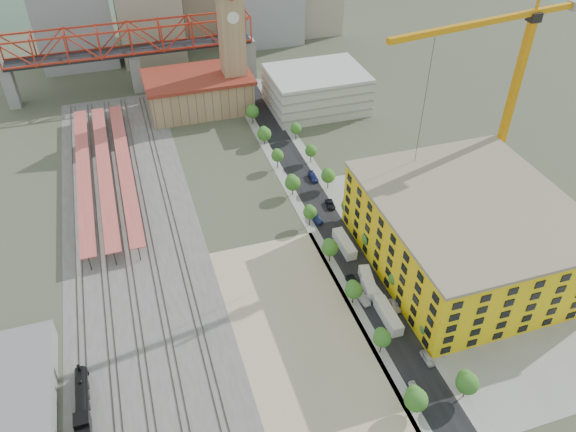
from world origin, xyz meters
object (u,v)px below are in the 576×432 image
object	(u,v)px
site_trailer_a	(388,316)
site_trailer_d	(344,244)
construction_building	(467,232)
clock_tower	(231,30)
car_0	(415,390)
tower_crane	(508,72)
site_trailer_c	(368,283)
site_trailer_b	(374,293)
locomotive	(83,410)

from	to	relation	value
site_trailer_a	site_trailer_d	distance (m)	25.89
construction_building	site_trailer_a	xyz separation A→B (m)	(-26.00, -12.34, -8.01)
clock_tower	car_0	world-z (taller)	clock_tower
site_trailer_d	car_0	bearing A→B (deg)	-94.30
tower_crane	clock_tower	bearing A→B (deg)	125.60
construction_building	tower_crane	bearing A→B (deg)	49.47
site_trailer_a	site_trailer_d	size ratio (longest dim) A/B	0.99
site_trailer_c	car_0	distance (m)	29.94
site_trailer_d	car_0	world-z (taller)	site_trailer_d
site_trailer_a	clock_tower	bearing A→B (deg)	94.51
site_trailer_a	site_trailer_b	distance (m)	7.56
clock_tower	site_trailer_a	bearing A→B (deg)	-85.93
clock_tower	site_trailer_d	size ratio (longest dim) A/B	5.02
clock_tower	tower_crane	world-z (taller)	tower_crane
locomotive	site_trailer_d	world-z (taller)	locomotive
clock_tower	construction_building	size ratio (longest dim) A/B	1.03
construction_building	site_trailer_a	distance (m)	29.87
locomotive	tower_crane	xyz separation A→B (m)	(112.45, 40.39, 35.82)
tower_crane	car_0	size ratio (longest dim) A/B	15.69
site_trailer_b	site_trailer_d	distance (m)	18.33
site_trailer_a	tower_crane	bearing A→B (deg)	38.41
locomotive	tower_crane	bearing A→B (deg)	19.75
locomotive	car_0	distance (m)	64.67
construction_building	site_trailer_b	world-z (taller)	construction_building
tower_crane	site_trailer_a	world-z (taller)	tower_crane
construction_building	locomotive	xyz separation A→B (m)	(-92.00, -16.46, -7.39)
construction_building	site_trailer_b	xyz separation A→B (m)	(-26.00, -4.78, -8.18)
construction_building	site_trailer_c	size ratio (longest dim) A/B	5.14
construction_building	locomotive	distance (m)	93.75
locomotive	site_trailer_b	bearing A→B (deg)	10.03
construction_building	car_0	size ratio (longest dim) A/B	12.95
tower_crane	site_trailer_c	distance (m)	64.20
tower_crane	site_trailer_b	bearing A→B (deg)	-148.28
clock_tower	site_trailer_c	distance (m)	105.17
locomotive	site_trailer_a	world-z (taller)	locomotive
site_trailer_a	construction_building	bearing A→B (deg)	25.82
tower_crane	site_trailer_c	world-z (taller)	tower_crane
tower_crane	car_0	world-z (taller)	tower_crane
tower_crane	site_trailer_a	bearing A→B (deg)	-142.02
construction_building	site_trailer_c	bearing A→B (deg)	-177.27
construction_building	site_trailer_d	xyz separation A→B (m)	(-26.00, 13.55, -7.99)
locomotive	site_trailer_d	size ratio (longest dim) A/B	2.08
clock_tower	tower_crane	xyz separation A→B (m)	(54.45, -76.07, 9.14)
clock_tower	site_trailer_a	world-z (taller)	clock_tower
locomotive	site_trailer_d	bearing A→B (deg)	24.45
construction_building	car_0	bearing A→B (deg)	-133.08
construction_building	site_trailer_c	world-z (taller)	construction_building
tower_crane	site_trailer_d	size ratio (longest dim) A/B	5.91
clock_tower	site_trailer_d	world-z (taller)	clock_tower
car_0	site_trailer_b	bearing A→B (deg)	85.89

